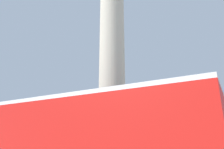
# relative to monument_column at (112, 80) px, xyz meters

# --- Properties ---
(monument_column) EXTENTS (5.78, 5.78, 22.45)m
(monument_column) POSITION_rel_monument_column_xyz_m (0.00, 0.00, 0.00)
(monument_column) COLOR #ADA593
(monument_column) RESTS_ON ground_plane
(street_lamp) EXTENTS (0.40, 0.40, 5.16)m
(street_lamp) POSITION_rel_monument_column_xyz_m (3.47, -2.70, -4.19)
(street_lamp) COLOR black
(street_lamp) RESTS_ON ground_plane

